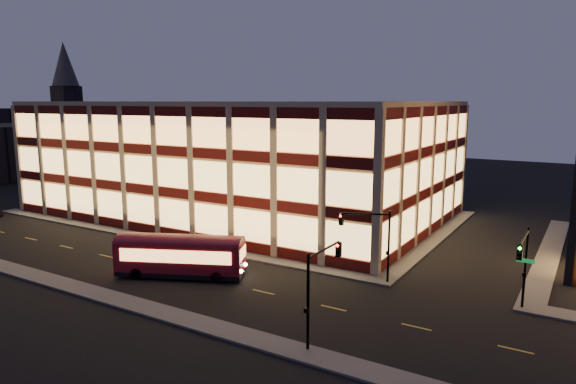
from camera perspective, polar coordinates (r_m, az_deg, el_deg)
The scene contains 12 objects.
ground at distance 54.50m, azimuth -13.29°, elevation -5.68°, with size 200.00×200.00×0.00m, color black.
sidewalk_office_south at distance 57.23m, azimuth -14.75°, elevation -4.91°, with size 54.00×2.00×0.15m, color #514F4C.
sidewalk_office_east at distance 57.83m, azimuth 16.13°, elevation -4.82°, with size 2.00×30.00×0.15m, color #514F4C.
sidewalk_tower_west at distance 56.17m, azimuth 27.07°, elevation -5.98°, with size 2.00×30.00×0.15m, color #514F4C.
sidewalk_near at distance 46.58m, azimuth -24.67°, elevation -8.97°, with size 100.00×2.00×0.15m, color #514F4C.
office_building at distance 67.68m, azimuth -5.27°, elevation 3.84°, with size 50.45×30.45×14.50m.
church_tower at distance 132.13m, azimuth -23.18°, elevation 6.86°, with size 5.00×5.00×18.00m, color #2D2621.
church_spire at distance 132.28m, azimuth -23.61°, elevation 12.91°, with size 6.00×6.00×10.00m, color #4C473F.
traffic_signal_far at distance 41.60m, azimuth 9.23°, elevation -4.57°, with size 3.79×1.87×6.00m.
traffic_signal_right at distance 38.19m, azimuth 24.72°, elevation -6.73°, with size 1.20×4.37×6.00m.
traffic_signal_near at distance 31.26m, azimuth 3.57°, elevation -9.39°, with size 0.32×4.45×6.00m.
trolley_bus at distance 44.08m, azimuth -11.88°, elevation -6.68°, with size 10.78×6.78×3.60m.
Camera 1 is at (37.09, -37.19, 14.53)m, focal length 32.00 mm.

